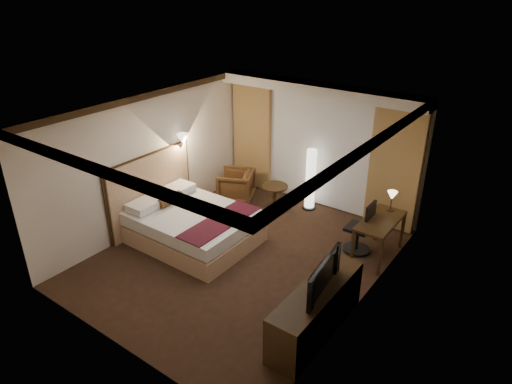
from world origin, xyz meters
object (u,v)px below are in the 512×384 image
Objects in this scene: armchair at (236,184)px; television at (317,269)px; dresser at (316,310)px; side_table at (275,199)px; office_chair at (359,226)px; bed at (194,226)px; floor_lamp at (311,179)px; desk at (378,238)px.

television is (3.53, -2.68, 0.68)m from armchair.
television is (-0.03, 0.00, 0.69)m from dresser.
side_table is 0.59× the size of office_chair.
floor_lamp reaches higher than bed.
floor_lamp is at bearing 86.86° from armchair.
floor_lamp is 3.86m from dresser.
desk is 1.08× the size of television.
television is at bearing -59.20° from floor_lamp.
floor_lamp reaches higher than office_chair.
armchair is 0.40× the size of dresser.
bed is 3.41m from desk.
side_table is at bearing 35.56° from television.
bed is 2.92× the size of armchair.
floor_lamp is 3.85m from television.
desk is 0.40m from office_chair.
dresser is 1.75× the size of television.
desk is (2.47, -0.35, 0.07)m from side_table.
office_chair is at bearing -10.74° from side_table.
office_chair is 0.95× the size of television.
floor_lamp is (0.53, 0.58, 0.38)m from side_table.
armchair is 1.04m from side_table.
floor_lamp is at bearing 147.18° from office_chair.
floor_lamp is at bearing 121.19° from dresser.
floor_lamp is at bearing 47.79° from side_table.
floor_lamp is 2.17m from desk.
bed is at bearing 68.41° from television.
armchair is 0.74× the size of office_chair.
armchair is at bearing -158.79° from floor_lamp.
armchair reaches higher than desk.
bed is 1.88× the size of desk.
armchair is at bearing 174.75° from desk.
bed reaches higher than side_table.
office_chair reaches higher than armchair.
television is at bearing 28.37° from armchair.
bed is at bearing -151.18° from office_chair.
desk is at bearing -6.52° from television.
side_table is 2.49m from desk.
armchair is 4.48m from television.
side_table is at bearing -132.21° from floor_lamp.
armchair is 0.70× the size of television.
television reaches higher than dresser.
dresser is at bearing -97.00° from television.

